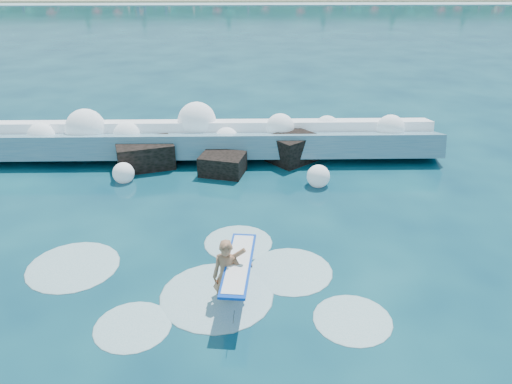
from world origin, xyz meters
TOP-DOWN VIEW (x-y plane):
  - ground at (0.00, 0.00)m, footprint 200.00×200.00m
  - wet_band at (0.00, 67.00)m, footprint 140.00×5.00m
  - breaking_wave at (-0.17, 8.06)m, footprint 18.01×2.81m
  - rock_cluster at (-0.03, 6.82)m, footprint 8.04×3.08m
  - surfer_with_board at (0.81, -1.32)m, footprint 1.10×3.03m
  - wave_spray at (-1.05, 8.06)m, footprint 14.97×4.98m
  - surf_foam at (0.13, -0.68)m, footprint 9.12×5.32m

SIDE VIEW (x-z plane):
  - ground at x=0.00m, z-range 0.00..0.00m
  - surf_foam at x=0.13m, z-range -0.07..0.07m
  - wet_band at x=0.00m, z-range 0.00..0.08m
  - rock_cluster at x=-0.03m, z-range -0.22..1.00m
  - breaking_wave at x=-0.17m, z-range -0.23..1.32m
  - surfer_with_board at x=0.81m, z-range -0.25..1.66m
  - wave_spray at x=-1.05m, z-range -0.08..1.96m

